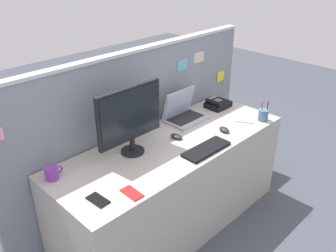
# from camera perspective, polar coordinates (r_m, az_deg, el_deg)

# --- Properties ---
(ground_plane) EXTENTS (10.00, 10.00, 0.00)m
(ground_plane) POSITION_cam_1_polar(r_m,az_deg,el_deg) (3.09, 0.68, -14.97)
(ground_plane) COLOR #424751
(desk) EXTENTS (1.90, 0.70, 0.76)m
(desk) POSITION_cam_1_polar(r_m,az_deg,el_deg) (2.85, 0.72, -9.30)
(desk) COLOR #ADA89E
(desk) RESTS_ON ground_plane
(cubicle_divider) EXTENTS (2.38, 0.08, 1.38)m
(cubicle_divider) POSITION_cam_1_polar(r_m,az_deg,el_deg) (2.92, -4.71, -1.06)
(cubicle_divider) COLOR gray
(cubicle_divider) RESTS_ON ground_plane
(desktop_monitor) EXTENTS (0.52, 0.16, 0.48)m
(desktop_monitor) POSITION_cam_1_polar(r_m,az_deg,el_deg) (2.42, -6.03, 1.46)
(desktop_monitor) COLOR black
(desktop_monitor) RESTS_ON desk
(laptop) EXTENTS (0.33, 0.24, 0.25)m
(laptop) POSITION_cam_1_polar(r_m,az_deg,el_deg) (2.97, 2.40, 2.24)
(laptop) COLOR #9EA0A8
(laptop) RESTS_ON desk
(desk_phone) EXTENTS (0.21, 0.17, 0.09)m
(desk_phone) POSITION_cam_1_polar(r_m,az_deg,el_deg) (3.23, 7.86, 3.45)
(desk_phone) COLOR black
(desk_phone) RESTS_ON desk
(keyboard_main) EXTENTS (0.38, 0.15, 0.02)m
(keyboard_main) POSITION_cam_1_polar(r_m,az_deg,el_deg) (2.55, 6.10, -3.68)
(keyboard_main) COLOR black
(keyboard_main) RESTS_ON desk
(computer_mouse_right_hand) EXTENTS (0.09, 0.11, 0.03)m
(computer_mouse_right_hand) POSITION_cam_1_polar(r_m,az_deg,el_deg) (2.82, 8.92, -0.58)
(computer_mouse_right_hand) COLOR #232328
(computer_mouse_right_hand) RESTS_ON desk
(computer_mouse_left_hand) EXTENTS (0.07, 0.10, 0.03)m
(computer_mouse_left_hand) POSITION_cam_1_polar(r_m,az_deg,el_deg) (2.69, 1.35, -1.66)
(computer_mouse_left_hand) COLOR #232328
(computer_mouse_left_hand) RESTS_ON desk
(pen_cup) EXTENTS (0.08, 0.08, 0.18)m
(pen_cup) POSITION_cam_1_polar(r_m,az_deg,el_deg) (3.06, 14.87, 1.72)
(pen_cup) COLOR #4C7093
(pen_cup) RESTS_ON desk
(cell_phone_black_slab) EXTENTS (0.08, 0.14, 0.01)m
(cell_phone_black_slab) POSITION_cam_1_polar(r_m,az_deg,el_deg) (2.12, -11.06, -11.45)
(cell_phone_black_slab) COLOR black
(cell_phone_black_slab) RESTS_ON desk
(cell_phone_silver_slab) EXTENTS (0.12, 0.16, 0.01)m
(cell_phone_silver_slab) POSITION_cam_1_polar(r_m,az_deg,el_deg) (3.02, 11.99, 0.83)
(cell_phone_silver_slab) COLOR #B7BAC1
(cell_phone_silver_slab) RESTS_ON desk
(cell_phone_red_case) EXTENTS (0.08, 0.14, 0.01)m
(cell_phone_red_case) POSITION_cam_1_polar(r_m,az_deg,el_deg) (2.15, -5.75, -10.54)
(cell_phone_red_case) COLOR #B22323
(cell_phone_red_case) RESTS_ON desk
(coffee_mug) EXTENTS (0.12, 0.08, 0.09)m
(coffee_mug) POSITION_cam_1_polar(r_m,az_deg,el_deg) (2.35, -17.94, -7.04)
(coffee_mug) COLOR purple
(coffee_mug) RESTS_ON desk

